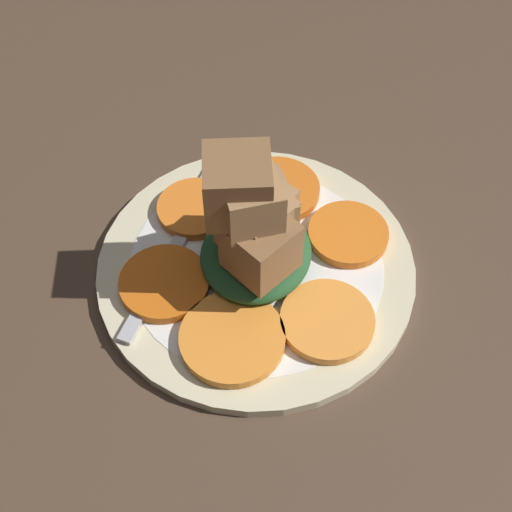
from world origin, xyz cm
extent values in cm
cube|color=#4C3828|center=(0.00, 0.00, 1.00)|extent=(120.00, 120.00, 2.00)
cylinder|color=beige|center=(0.00, 0.00, 2.50)|extent=(26.06, 26.06, 1.00)
cylinder|color=white|center=(0.00, 0.00, 2.55)|extent=(20.84, 20.84, 1.00)
cylinder|color=#D76115|center=(3.91, -6.53, 3.51)|extent=(7.21, 7.21, 0.82)
cylinder|color=orange|center=(7.51, 0.46, 3.51)|extent=(8.04, 8.04, 0.82)
cylinder|color=orange|center=(4.28, 6.66, 3.51)|extent=(7.28, 7.28, 0.82)
cylinder|color=orange|center=(-4.51, 6.83, 3.51)|extent=(6.74, 6.74, 0.82)
cylinder|color=orange|center=(-7.96, 0.07, 3.51)|extent=(7.41, 7.41, 0.82)
cylinder|color=orange|center=(-4.16, -6.44, 3.51)|extent=(6.49, 6.49, 0.82)
ellipsoid|color=#235128|center=(0.00, 0.00, 4.49)|extent=(9.87, 8.88, 2.79)
cube|color=#9E754C|center=(-1.28, 0.35, 8.05)|extent=(5.77, 5.77, 4.33)
cube|color=#9E754C|center=(-1.09, 0.18, 8.24)|extent=(6.51, 6.51, 4.71)
cube|color=#9E754C|center=(0.46, 0.47, 8.25)|extent=(6.51, 6.51, 4.72)
cube|color=brown|center=(1.99, 0.85, 8.15)|extent=(6.23, 6.23, 4.53)
cube|color=#9E754C|center=(1.26, -0.28, 11.93)|extent=(5.45, 5.45, 4.03)
cube|color=brown|center=(0.85, -1.13, 13.01)|extent=(5.90, 5.90, 4.75)
cube|color=#B2B2B7|center=(3.35, -7.18, 3.30)|extent=(12.73, 2.57, 0.40)
cube|color=#B2B2B7|center=(-3.71, -6.35, 3.30)|extent=(1.80, 2.47, 0.40)
cube|color=#B2B2B7|center=(-7.08, -6.97, 3.30)|extent=(5.00, 0.89, 0.40)
cube|color=#B2B2B7|center=(-7.00, -6.30, 3.30)|extent=(5.00, 0.89, 0.40)
cube|color=#B2B2B7|center=(-6.92, -5.64, 3.30)|extent=(5.00, 0.89, 0.40)
cube|color=#B2B2B7|center=(-6.84, -4.98, 3.30)|extent=(5.00, 0.89, 0.40)
camera|label=1|loc=(33.51, 8.22, 49.95)|focal=50.00mm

